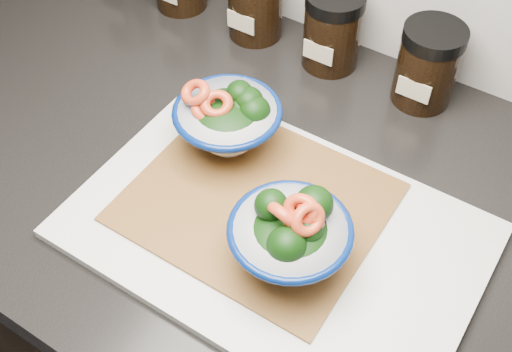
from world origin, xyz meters
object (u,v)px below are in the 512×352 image
Objects in this scene: spice_jar_d at (332,30)px; bowl_right at (291,237)px; bowl_left at (229,120)px; spice_jar_c at (255,1)px; cutting_board at (275,231)px; spice_jar_e at (428,65)px.

bowl_right is at bearing -68.47° from spice_jar_d.
bowl_left reaches higher than spice_jar_c.
bowl_left is 1.17× the size of spice_jar_c.
bowl_left is 1.17× the size of spice_jar_d.
cutting_board is 0.15m from bowl_left.
cutting_board is 3.47× the size of bowl_right.
bowl_right is 1.15× the size of spice_jar_c.
cutting_board is at bearing -53.77° from spice_jar_c.
spice_jar_c reaches higher than cutting_board.
spice_jar_c is at bearing 180.00° from spice_jar_d.
bowl_left is (-0.11, 0.08, 0.05)m from cutting_board.
spice_jar_e is at bearing 88.37° from bowl_right.
spice_jar_c is at bearing 115.58° from bowl_left.
bowl_right reaches higher than spice_jar_c.
spice_jar_c and spice_jar_e have the same top height.
bowl_left is at bearing -125.40° from spice_jar_e.
bowl_right is (0.15, -0.11, 0.00)m from bowl_left.
bowl_right reaches higher than bowl_left.
bowl_right is 1.15× the size of spice_jar_d.
spice_jar_c is 1.00× the size of spice_jar_e.
bowl_left is 0.18m from bowl_right.
cutting_board is 0.32m from spice_jar_d.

